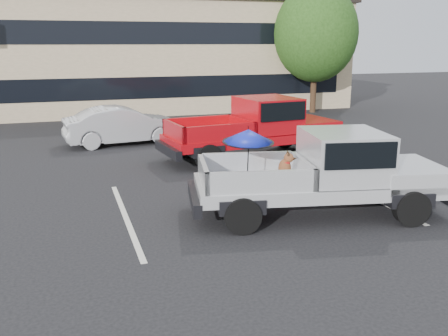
{
  "coord_description": "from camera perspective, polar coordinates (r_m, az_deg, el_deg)",
  "views": [
    {
      "loc": [
        -4.17,
        -8.58,
        3.77
      ],
      "look_at": [
        -1.14,
        0.68,
        1.3
      ],
      "focal_mm": 40.0,
      "sensor_mm": 36.0,
      "label": 1
    }
  ],
  "objects": [
    {
      "name": "ground",
      "position": [
        10.26,
        7.33,
        -7.47
      ],
      "size": [
        90.0,
        90.0,
        0.0
      ],
      "primitive_type": "plane",
      "color": "black",
      "rests_on": "ground"
    },
    {
      "name": "stripe_right",
      "position": [
        13.32,
        15.38,
        -2.73
      ],
      "size": [
        0.12,
        5.0,
        0.01
      ],
      "primitive_type": "cube",
      "color": "silver",
      "rests_on": "ground"
    },
    {
      "name": "silver_sedan",
      "position": [
        19.25,
        -11.45,
        4.81
      ],
      "size": [
        4.48,
        1.96,
        1.43
      ],
      "primitive_type": "imported",
      "rotation": [
        0.0,
        0.0,
        1.68
      ],
      "color": "silver",
      "rests_on": "ground"
    },
    {
      "name": "silver_pickup",
      "position": [
        11.26,
        12.28,
        -0.08
      ],
      "size": [
        5.96,
        2.99,
        2.06
      ],
      "rotation": [
        0.0,
        0.0,
        -0.19
      ],
      "color": "black",
      "rests_on": "ground"
    },
    {
      "name": "red_pickup",
      "position": [
        16.72,
        4.42,
        4.95
      ],
      "size": [
        6.24,
        2.78,
        1.99
      ],
      "rotation": [
        0.0,
        0.0,
        0.12
      ],
      "color": "black",
      "rests_on": "ground"
    },
    {
      "name": "motel_building",
      "position": [
        30.21,
        -6.47,
        13.06
      ],
      "size": [
        20.4,
        8.4,
        6.3
      ],
      "color": "tan",
      "rests_on": "ground"
    },
    {
      "name": "tree_back",
      "position": [
        34.14,
        -0.78,
        15.29
      ],
      "size": [
        4.68,
        4.68,
        7.11
      ],
      "color": "#332114",
      "rests_on": "ground"
    },
    {
      "name": "stripe_left",
      "position": [
        11.29,
        -11.15,
        -5.55
      ],
      "size": [
        0.12,
        5.0,
        0.01
      ],
      "primitive_type": "cube",
      "color": "silver",
      "rests_on": "ground"
    },
    {
      "name": "tree_right",
      "position": [
        27.89,
        10.44,
        14.89
      ],
      "size": [
        4.46,
        4.46,
        6.78
      ],
      "color": "#332114",
      "rests_on": "ground"
    }
  ]
}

